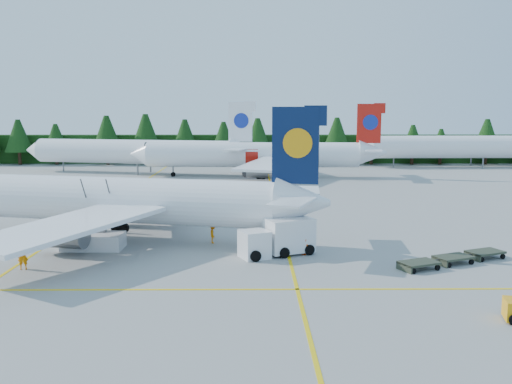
{
  "coord_description": "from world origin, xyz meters",
  "views": [
    {
      "loc": [
        3.14,
        -40.68,
        11.19
      ],
      "look_at": [
        3.54,
        12.97,
        3.5
      ],
      "focal_mm": 40.0,
      "sensor_mm": 36.0,
      "label": 1
    }
  ],
  "objects_px": {
    "service_truck": "(277,238)",
    "airliner_red": "(248,155)",
    "airstairs": "(95,236)",
    "airliner_navy": "(83,199)"
  },
  "relations": [
    {
      "from": "service_truck",
      "to": "airliner_red",
      "type": "bearing_deg",
      "value": 68.15
    },
    {
      "from": "airstairs",
      "to": "service_truck",
      "type": "xyz_separation_m",
      "value": [
        14.89,
        -2.51,
        0.45
      ]
    },
    {
      "from": "service_truck",
      "to": "airliner_navy",
      "type": "bearing_deg",
      "value": 135.26
    },
    {
      "from": "airliner_red",
      "to": "service_truck",
      "type": "height_order",
      "value": "airliner_red"
    },
    {
      "from": "airliner_red",
      "to": "airstairs",
      "type": "xyz_separation_m",
      "value": [
        -12.33,
        -50.42,
        -2.75
      ]
    },
    {
      "from": "airliner_red",
      "to": "service_truck",
      "type": "relative_size",
      "value": 6.84
    },
    {
      "from": "airliner_red",
      "to": "airstairs",
      "type": "height_order",
      "value": "airliner_red"
    },
    {
      "from": "airliner_navy",
      "to": "service_truck",
      "type": "xyz_separation_m",
      "value": [
        16.81,
        -6.16,
        -2.06
      ]
    },
    {
      "from": "airliner_navy",
      "to": "airliner_red",
      "type": "bearing_deg",
      "value": 86.37
    },
    {
      "from": "airliner_navy",
      "to": "service_truck",
      "type": "height_order",
      "value": "airliner_navy"
    }
  ]
}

